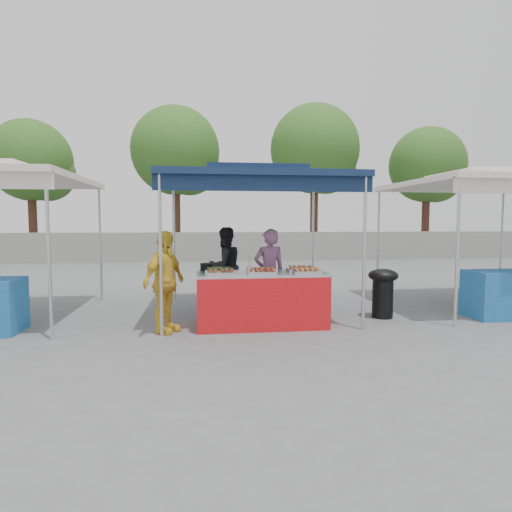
{
  "coord_description": "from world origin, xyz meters",
  "views": [
    {
      "loc": [
        -0.92,
        -6.64,
        1.64
      ],
      "look_at": [
        0.0,
        0.6,
        1.05
      ],
      "focal_mm": 30.0,
      "sensor_mm": 36.0,
      "label": 1
    }
  ],
  "objects": [
    {
      "name": "crate_stacked",
      "position": [
        0.29,
        0.56,
        0.49
      ],
      "size": [
        0.53,
        0.37,
        0.32
      ],
      "primitive_type": "cube",
      "color": "#143FA6",
      "rests_on": "crate_right"
    },
    {
      "name": "helper_man",
      "position": [
        -0.48,
        1.67,
        0.77
      ],
      "size": [
        0.93,
        0.88,
        1.53
      ],
      "primitive_type": "imported",
      "rotation": [
        0.0,
        0.0,
        3.67
      ],
      "color": "black",
      "rests_on": "ground_plane"
    },
    {
      "name": "vendor_woman",
      "position": [
        0.23,
        0.6,
        0.76
      ],
      "size": [
        0.6,
        0.45,
        1.51
      ],
      "primitive_type": "imported",
      "rotation": [
        0.0,
        0.0,
        3.31
      ],
      "color": "#8C5984",
      "rests_on": "ground_plane"
    },
    {
      "name": "food_tray_bl",
      "position": [
        -0.66,
        -0.02,
        0.88
      ],
      "size": [
        0.42,
        0.3,
        0.07
      ],
      "color": "silver",
      "rests_on": "vendor_table"
    },
    {
      "name": "ground_plane",
      "position": [
        0.0,
        0.0,
        0.0
      ],
      "size": [
        80.0,
        80.0,
        0.0
      ],
      "primitive_type": "plane",
      "color": "#5C5C5E"
    },
    {
      "name": "tree_3",
      "position": [
        9.95,
        12.92,
        4.19
      ],
      "size": [
        3.61,
        3.56,
        6.12
      ],
      "color": "#422419",
      "rests_on": "ground_plane"
    },
    {
      "name": "crate_right",
      "position": [
        0.29,
        0.56,
        0.17
      ],
      "size": [
        0.55,
        0.39,
        0.33
      ],
      "primitive_type": "cube",
      "color": "#143FA6",
      "rests_on": "ground_plane"
    },
    {
      "name": "cooking_pot",
      "position": [
        -0.85,
        0.25,
        0.91
      ],
      "size": [
        0.21,
        0.21,
        0.12
      ],
      "primitive_type": "cylinder",
      "color": "black",
      "rests_on": "vendor_table"
    },
    {
      "name": "tree_0",
      "position": [
        -8.17,
        13.41,
        4.15
      ],
      "size": [
        3.58,
        3.53,
        6.07
      ],
      "color": "#422419",
      "rests_on": "ground_plane"
    },
    {
      "name": "tree_1",
      "position": [
        -1.91,
        13.07,
        4.62
      ],
      "size": [
        3.93,
        3.93,
        6.75
      ],
      "color": "#422419",
      "rests_on": "ground_plane"
    },
    {
      "name": "vendor_table",
      "position": [
        0.0,
        -0.1,
        0.43
      ],
      "size": [
        2.0,
        0.8,
        0.85
      ],
      "color": "red",
      "rests_on": "ground_plane"
    },
    {
      "name": "food_tray_fm",
      "position": [
        -0.04,
        -0.32,
        0.88
      ],
      "size": [
        0.42,
        0.3,
        0.07
      ],
      "color": "silver",
      "rests_on": "vendor_table"
    },
    {
      "name": "food_tray_br",
      "position": [
        0.63,
        -0.04,
        0.88
      ],
      "size": [
        0.42,
        0.3,
        0.07
      ],
      "color": "silver",
      "rests_on": "vendor_table"
    },
    {
      "name": "neighbor_stall_right",
      "position": [
        4.5,
        0.57,
        1.6
      ],
      "size": [
        3.2,
        3.2,
        2.57
      ],
      "color": "silver",
      "rests_on": "ground_plane"
    },
    {
      "name": "food_tray_fl",
      "position": [
        -0.63,
        -0.34,
        0.88
      ],
      "size": [
        0.42,
        0.3,
        0.07
      ],
      "color": "silver",
      "rests_on": "vendor_table"
    },
    {
      "name": "food_tray_fr",
      "position": [
        0.65,
        -0.34,
        0.88
      ],
      "size": [
        0.42,
        0.3,
        0.07
      ],
      "color": "silver",
      "rests_on": "vendor_table"
    },
    {
      "name": "wok_burner",
      "position": [
        2.14,
        0.24,
        0.5
      ],
      "size": [
        0.5,
        0.5,
        0.85
      ],
      "rotation": [
        0.0,
        0.0,
        -0.22
      ],
      "color": "black",
      "rests_on": "ground_plane"
    },
    {
      "name": "food_tray_bm",
      "position": [
        0.03,
        -0.02,
        0.88
      ],
      "size": [
        0.42,
        0.3,
        0.07
      ],
      "color": "silver",
      "rests_on": "vendor_table"
    },
    {
      "name": "tree_2",
      "position": [
        4.38,
        12.75,
        4.77
      ],
      "size": [
        4.05,
        4.05,
        6.97
      ],
      "color": "#422419",
      "rests_on": "ground_plane"
    },
    {
      "name": "main_canopy",
      "position": [
        0.0,
        0.97,
        2.37
      ],
      "size": [
        3.2,
        3.2,
        2.57
      ],
      "color": "silver",
      "rests_on": "ground_plane"
    },
    {
      "name": "back_wall",
      "position": [
        0.0,
        11.0,
        0.6
      ],
      "size": [
        40.0,
        0.25,
        1.2
      ],
      "primitive_type": "cube",
      "color": "gray",
      "rests_on": "ground_plane"
    },
    {
      "name": "crate_left",
      "position": [
        -0.47,
        0.56,
        0.14
      ],
      "size": [
        0.46,
        0.32,
        0.27
      ],
      "primitive_type": "cube",
      "color": "#143FA6",
      "rests_on": "ground_plane"
    },
    {
      "name": "customer_person",
      "position": [
        -1.47,
        -0.29,
        0.75
      ],
      "size": [
        0.78,
        0.94,
        1.51
      ],
      "primitive_type": "imported",
      "rotation": [
        0.0,
        0.0,
        1.01
      ],
      "color": "yellow",
      "rests_on": "ground_plane"
    },
    {
      "name": "skewer_cup",
      "position": [
        -0.21,
        -0.3,
        0.91
      ],
      "size": [
        0.09,
        0.09,
        0.11
      ],
      "primitive_type": "cylinder",
      "color": "silver",
      "rests_on": "vendor_table"
    }
  ]
}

